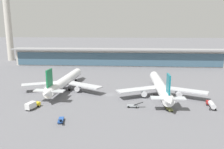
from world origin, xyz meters
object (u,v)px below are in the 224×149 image
object	(u,v)px
service_truck_under_wing_grey	(133,106)
service_truck_by_tail_red	(211,104)
airliner_left_stand	(65,81)
service_truck_near_nose_blue	(61,120)
control_tower	(7,16)
service_truck_on_taxiway_yellow	(32,105)
service_truck_mid_apron_olive	(169,108)
airliner_centre_stand	(160,86)

from	to	relation	value
service_truck_under_wing_grey	service_truck_by_tail_red	bearing A→B (deg)	3.09
service_truck_under_wing_grey	service_truck_by_tail_red	world-z (taller)	service_truck_by_tail_red
airliner_left_stand	service_truck_near_nose_blue	xyz separation A→B (m)	(10.22, -41.95, -3.97)
airliner_left_stand	control_tower	size ratio (longest dim) A/B	0.71
service_truck_near_nose_blue	service_truck_by_tail_red	size ratio (longest dim) A/B	0.79
airliner_left_stand	service_truck_on_taxiway_yellow	world-z (taller)	airliner_left_stand
service_truck_near_nose_blue	service_truck_mid_apron_olive	size ratio (longest dim) A/B	1.00
service_truck_near_nose_blue	control_tower	distance (m)	179.40
airliner_left_stand	control_tower	world-z (taller)	control_tower
airliner_centre_stand	service_truck_under_wing_grey	bearing A→B (deg)	-127.25
service_truck_by_tail_red	control_tower	world-z (taller)	control_tower
airliner_centre_stand	service_truck_near_nose_blue	world-z (taller)	airliner_centre_stand
service_truck_mid_apron_olive	control_tower	world-z (taller)	control_tower
airliner_left_stand	service_truck_mid_apron_olive	size ratio (longest dim) A/B	8.22
service_truck_on_taxiway_yellow	control_tower	size ratio (longest dim) A/B	0.09
service_truck_mid_apron_olive	airliner_left_stand	bearing A→B (deg)	152.22
airliner_centre_stand	service_truck_near_nose_blue	distance (m)	53.38
service_truck_on_taxiway_yellow	airliner_centre_stand	bearing A→B (deg)	22.20
airliner_left_stand	service_truck_mid_apron_olive	world-z (taller)	airliner_left_stand
service_truck_under_wing_grey	control_tower	world-z (taller)	control_tower
airliner_centre_stand	service_truck_under_wing_grey	xyz separation A→B (m)	(-13.72, -18.03, -3.97)
airliner_left_stand	control_tower	bearing A→B (deg)	129.32
airliner_centre_stand	service_truck_under_wing_grey	distance (m)	23.00
service_truck_mid_apron_olive	service_truck_on_taxiway_yellow	xyz separation A→B (m)	(-56.94, -2.81, 0.88)
service_truck_near_nose_blue	service_truck_by_tail_red	distance (m)	62.32
airliner_left_stand	service_truck_under_wing_grey	size ratio (longest dim) A/B	8.28
service_truck_near_nose_blue	control_tower	xyz separation A→B (m)	(-95.29, 145.80, 42.95)
airliner_left_stand	service_truck_by_tail_red	world-z (taller)	airliner_left_stand
service_truck_under_wing_grey	service_truck_on_taxiway_yellow	world-z (taller)	service_truck_on_taxiway_yellow
service_truck_by_tail_red	airliner_left_stand	bearing A→B (deg)	161.57
airliner_centre_stand	control_tower	xyz separation A→B (m)	(-135.40, 110.80, 38.98)
airliner_left_stand	control_tower	xyz separation A→B (m)	(-85.07, 103.85, 38.98)
airliner_left_stand	service_truck_on_taxiway_yellow	xyz separation A→B (m)	(-5.69, -29.81, -3.09)
airliner_centre_stand	service_truck_mid_apron_olive	world-z (taller)	airliner_centre_stand
service_truck_near_nose_blue	airliner_left_stand	bearing A→B (deg)	103.69
airliner_centre_stand	control_tower	world-z (taller)	control_tower
service_truck_mid_apron_olive	service_truck_on_taxiway_yellow	size ratio (longest dim) A/B	0.91
service_truck_on_taxiway_yellow	control_tower	bearing A→B (deg)	120.71
airliner_centre_stand	service_truck_near_nose_blue	xyz separation A→B (m)	(-40.12, -35.00, -3.97)
service_truck_under_wing_grey	service_truck_on_taxiway_yellow	xyz separation A→B (m)	(-42.30, -4.82, 0.88)
airliner_left_stand	service_truck_by_tail_red	distance (m)	73.47
service_truck_near_nose_blue	service_truck_on_taxiway_yellow	world-z (taller)	service_truck_on_taxiway_yellow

